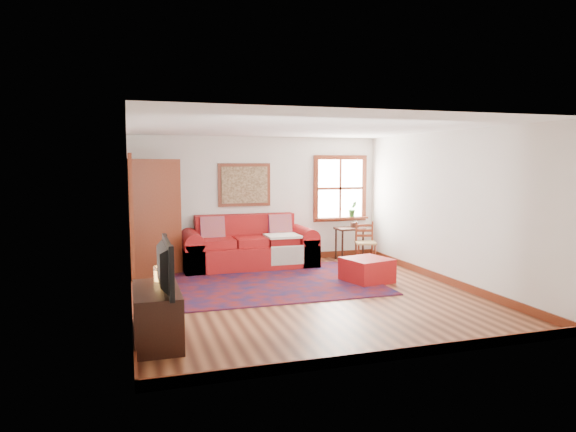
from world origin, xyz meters
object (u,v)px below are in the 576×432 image
object	(u,v)px
side_table	(350,233)
ladder_back_chair	(365,241)
media_cabinet	(157,315)
red_leather_sofa	(249,250)
red_ottoman	(367,270)

from	to	relation	value
side_table	ladder_back_chair	world-z (taller)	ladder_back_chair
side_table	media_cabinet	xyz separation A→B (m)	(-4.04, -3.81, -0.24)
red_leather_sofa	ladder_back_chair	world-z (taller)	red_leather_sofa
media_cabinet	red_leather_sofa	bearing A→B (deg)	62.89
red_leather_sofa	ladder_back_chair	bearing A→B (deg)	-8.35
red_ottoman	media_cabinet	size ratio (longest dim) A/B	0.63
red_ottoman	side_table	bearing A→B (deg)	60.38
red_ottoman	ladder_back_chair	world-z (taller)	ladder_back_chair
side_table	red_ottoman	bearing A→B (deg)	-105.52
red_leather_sofa	side_table	world-z (taller)	red_leather_sofa
side_table	red_leather_sofa	bearing A→B (deg)	-178.08
ladder_back_chair	red_ottoman	bearing A→B (deg)	-114.76
red_ottoman	red_leather_sofa	bearing A→B (deg)	117.68
red_leather_sofa	side_table	bearing A→B (deg)	1.92
red_ottoman	ladder_back_chair	size ratio (longest dim) A/B	0.84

